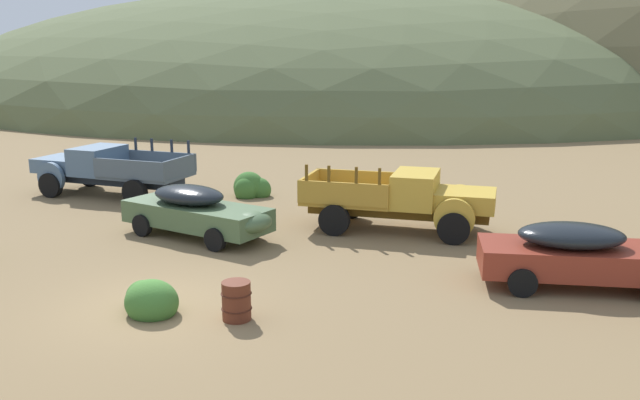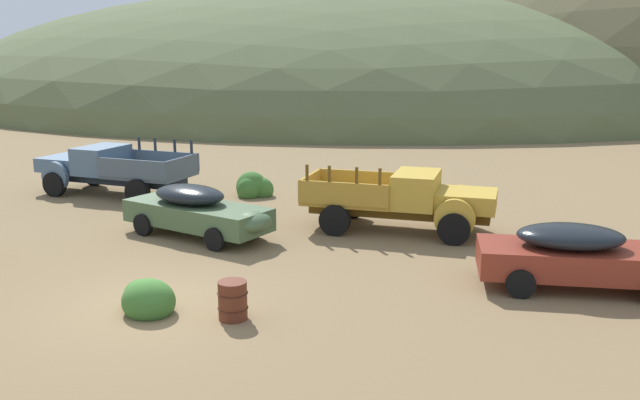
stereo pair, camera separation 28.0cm
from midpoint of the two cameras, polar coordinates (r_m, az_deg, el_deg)
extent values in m
plane|color=olive|center=(15.74, -14.42, -8.70)|extent=(300.00, 300.00, 0.00)
ellipsoid|color=#56603D|center=(82.87, 1.30, 8.82)|extent=(91.31, 85.48, 24.62)
cube|color=#262D39|center=(27.60, -17.50, 1.73)|extent=(6.03, 1.16, 0.36)
cube|color=slate|center=(28.93, -21.03, 2.87)|extent=(1.94, 1.87, 0.55)
cube|color=#B7B2A8|center=(29.52, -22.31, 2.89)|extent=(0.11, 1.26, 0.44)
cylinder|color=slate|center=(29.63, -19.22, 2.53)|extent=(1.20, 0.21, 1.20)
cylinder|color=slate|center=(28.03, -22.04, 1.76)|extent=(1.20, 0.21, 1.20)
cube|color=slate|center=(27.83, -18.52, 3.22)|extent=(1.44, 2.14, 1.05)
cube|color=black|center=(28.20, -19.54, 3.70)|extent=(0.09, 1.79, 0.59)
cube|color=#4D5B67|center=(26.58, -14.73, 2.03)|extent=(3.08, 2.26, 0.12)
cube|color=#4D5B67|center=(27.40, -13.46, 3.28)|extent=(3.04, 0.17, 0.70)
cube|color=#4D5B67|center=(25.64, -16.19, 2.49)|extent=(3.04, 0.17, 0.70)
cube|color=#4D5B67|center=(25.70, -12.12, 2.74)|extent=(0.15, 2.20, 0.70)
cube|color=#262D39|center=(26.65, -11.35, 4.43)|extent=(0.08, 0.08, 0.50)
cube|color=#262D39|center=(27.06, -12.72, 4.49)|extent=(0.08, 0.08, 0.50)
cube|color=#262D39|center=(27.57, -14.31, 4.55)|extent=(0.08, 0.08, 0.50)
cube|color=#262D39|center=(28.01, -15.59, 4.60)|extent=(0.08, 0.08, 0.50)
cylinder|color=black|center=(29.72, -19.11, 2.02)|extent=(0.97, 0.30, 0.96)
cylinder|color=black|center=(28.03, -22.07, 1.17)|extent=(0.97, 0.30, 0.96)
cylinder|color=black|center=(27.44, -12.88, 1.56)|extent=(0.97, 0.30, 0.96)
cylinder|color=black|center=(25.60, -15.68, 0.62)|extent=(0.97, 0.30, 0.96)
cube|color=#47603D|center=(20.86, -10.77, -1.27)|extent=(4.97, 2.55, 0.68)
ellipsoid|color=black|center=(20.91, -11.40, 0.43)|extent=(2.70, 1.93, 0.57)
ellipsoid|color=#47603D|center=(19.47, -6.19, -1.90)|extent=(1.28, 1.53, 0.61)
cylinder|color=black|center=(19.37, -9.27, -3.33)|extent=(0.71, 0.32, 0.68)
cylinder|color=black|center=(20.62, -6.13, -2.25)|extent=(0.71, 0.32, 0.68)
cylinder|color=black|center=(21.39, -15.17, -2.08)|extent=(0.71, 0.32, 0.68)
cylinder|color=black|center=(22.52, -11.98, -1.17)|extent=(0.71, 0.32, 0.68)
cube|color=brown|center=(21.37, 6.22, -0.83)|extent=(5.71, 1.61, 0.36)
cube|color=gold|center=(21.04, 11.83, 0.03)|extent=(1.96, 1.97, 0.55)
cube|color=#B7B2A8|center=(21.01, 14.08, -0.18)|extent=(0.21, 1.23, 0.44)
cylinder|color=gold|center=(20.10, 10.89, -1.56)|extent=(1.21, 0.31, 1.20)
cylinder|color=gold|center=(22.17, 11.37, -0.25)|extent=(1.21, 0.31, 1.20)
cube|color=gold|center=(21.14, 7.69, 0.94)|extent=(1.52, 2.19, 1.05)
cube|color=black|center=(21.02, 9.29, 1.40)|extent=(0.24, 1.74, 0.59)
cube|color=#B5882D|center=(21.61, 2.20, 0.04)|extent=(3.06, 2.44, 0.12)
cube|color=#B5882D|center=(20.50, 1.51, 0.52)|extent=(2.84, 0.40, 0.70)
cube|color=#B5882D|center=(22.55, 2.85, 1.63)|extent=(2.84, 0.40, 0.70)
cube|color=#B5882D|center=(21.87, -1.26, 1.30)|extent=(0.33, 2.15, 0.70)
cube|color=brown|center=(20.68, -1.54, 2.33)|extent=(0.09, 0.09, 0.50)
cube|color=brown|center=(20.49, 0.36, 2.23)|extent=(0.09, 0.09, 0.50)
cube|color=brown|center=(20.28, 2.69, 2.11)|extent=(0.09, 0.09, 0.50)
cube|color=brown|center=(20.14, 4.66, 2.01)|extent=(0.09, 0.09, 0.50)
cylinder|color=black|center=(20.12, 10.84, -2.37)|extent=(0.98, 0.38, 0.96)
cylinder|color=black|center=(22.28, 11.35, -0.92)|extent=(0.98, 0.38, 0.96)
cylinder|color=black|center=(20.71, 0.83, -1.71)|extent=(0.98, 0.38, 0.96)
cylinder|color=black|center=(22.82, 2.27, -0.36)|extent=(0.98, 0.38, 0.96)
cube|color=maroon|center=(17.35, 20.83, -4.75)|extent=(5.08, 2.86, 0.68)
ellipsoid|color=black|center=(17.13, 20.05, -2.82)|extent=(2.79, 2.12, 0.57)
cylinder|color=black|center=(18.66, 24.65, -4.98)|extent=(0.71, 0.35, 0.68)
cylinder|color=black|center=(16.35, 16.27, -6.73)|extent=(0.71, 0.35, 0.68)
cylinder|color=black|center=(18.03, 15.52, -4.85)|extent=(0.71, 0.35, 0.68)
cylinder|color=#5B2819|center=(14.54, -7.63, -8.44)|extent=(0.62, 0.62, 0.84)
torus|color=#401C11|center=(14.48, -7.65, -7.82)|extent=(0.66, 0.66, 0.03)
torus|color=#401C11|center=(14.60, -7.61, -9.05)|extent=(0.66, 0.66, 0.03)
ellipsoid|color=#3D702D|center=(15.67, -15.16, -7.98)|extent=(0.83, 0.75, 0.80)
ellipsoid|color=#3D702D|center=(15.22, -14.55, -8.36)|extent=(1.20, 1.08, 0.99)
ellipsoid|color=#3D702D|center=(15.52, -14.98, -8.24)|extent=(0.90, 0.81, 0.73)
ellipsoid|color=#3D702D|center=(26.34, -5.44, 0.88)|extent=(0.93, 0.84, 0.94)
ellipsoid|color=#3D702D|center=(26.18, -6.58, 0.81)|extent=(0.93, 0.83, 1.01)
ellipsoid|color=#3D702D|center=(26.42, -6.32, 1.07)|extent=(1.24, 1.11, 1.23)
camera|label=1|loc=(0.14, -90.41, -0.09)|focal=37.86mm
camera|label=2|loc=(0.14, 89.59, 0.09)|focal=37.86mm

